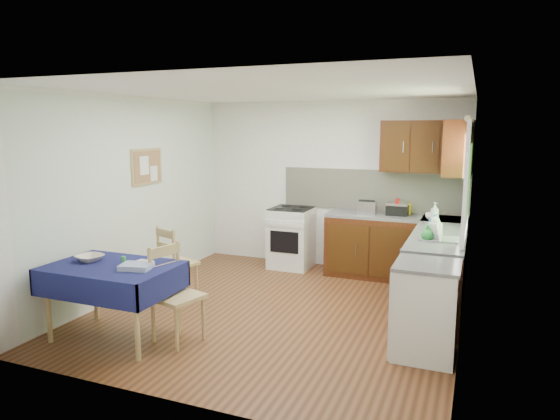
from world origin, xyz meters
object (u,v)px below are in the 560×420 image
at_px(dining_table, 112,275).
at_px(kettle, 435,230).
at_px(toaster, 367,208).
at_px(dish_rack, 439,238).
at_px(sandwich_press, 398,209).
at_px(chair_near, 174,291).
at_px(chair_far, 175,260).

bearing_deg(dining_table, kettle, 32.74).
distance_m(toaster, dish_rack, 1.70).
bearing_deg(dining_table, sandwich_press, 56.06).
bearing_deg(chair_near, dining_table, 123.66).
height_order(chair_far, toaster, toaster).
relative_size(chair_far, sandwich_press, 3.11).
xyz_separation_m(dining_table, sandwich_press, (2.30, 3.16, 0.33)).
relative_size(sandwich_press, kettle, 1.15).
bearing_deg(sandwich_press, toaster, 174.31).
xyz_separation_m(chair_far, sandwich_press, (2.43, 1.88, 0.51)).
xyz_separation_m(chair_far, kettle, (3.05, 0.45, 0.53)).
distance_m(chair_near, dish_rack, 2.86).
bearing_deg(kettle, chair_far, -171.69).
bearing_deg(chair_far, kettle, -150.85).
height_order(chair_near, kettle, kettle).
relative_size(chair_far, dish_rack, 2.23).
relative_size(chair_near, sandwich_press, 3.33).
bearing_deg(toaster, sandwich_press, 34.82).
bearing_deg(sandwich_press, kettle, -87.51).
relative_size(dining_table, chair_far, 1.40).
height_order(chair_far, chair_near, chair_near).
bearing_deg(chair_far, sandwich_press, -121.46).
xyz_separation_m(toaster, dish_rack, (1.08, -1.31, -0.07)).
distance_m(chair_near, kettle, 2.83).
height_order(dish_rack, kettle, kettle).
bearing_deg(kettle, chair_near, -146.62).
xyz_separation_m(chair_near, dish_rack, (2.38, 1.54, 0.41)).
bearing_deg(chair_far, dish_rack, -150.84).
distance_m(dining_table, chair_far, 1.30).
relative_size(chair_far, toaster, 3.37).
distance_m(dish_rack, kettle, 0.10).
bearing_deg(chair_far, dining_table, 116.48).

